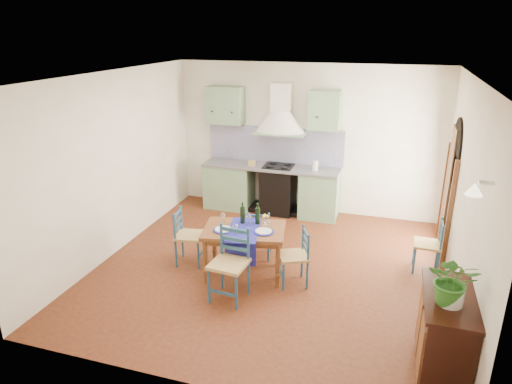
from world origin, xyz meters
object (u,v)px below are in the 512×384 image
chair_near (230,264)px  sideboard (444,333)px  dining_table (244,234)px  potted_plant (453,281)px

chair_near → sideboard: (2.55, -0.71, 0.01)m
chair_near → sideboard: size_ratio=0.93×
dining_table → sideboard: 2.89m
chair_near → potted_plant: 2.75m
sideboard → potted_plant: (-0.03, -0.14, 0.67)m
sideboard → dining_table: bearing=152.5°
chair_near → sideboard: chair_near is taller
sideboard → potted_plant: 0.69m
dining_table → potted_plant: size_ratio=2.53×
chair_near → dining_table: bearing=90.9°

